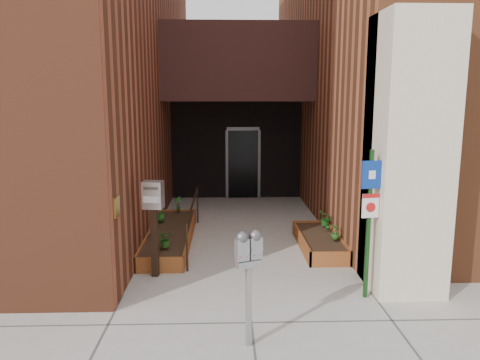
{
  "coord_description": "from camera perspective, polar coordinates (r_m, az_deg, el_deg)",
  "views": [
    {
      "loc": [
        -0.35,
        -7.09,
        3.14
      ],
      "look_at": [
        -0.07,
        1.8,
        1.54
      ],
      "focal_mm": 35.0,
      "sensor_mm": 36.0,
      "label": 1
    }
  ],
  "objects": [
    {
      "name": "payment_dropbox",
      "position": [
        8.21,
        -10.5,
        -3.41
      ],
      "size": [
        0.37,
        0.3,
        1.7
      ],
      "color": "black",
      "rests_on": "ground"
    },
    {
      "name": "shrub_left_a",
      "position": [
        9.06,
        -9.1,
        -7.06
      ],
      "size": [
        0.42,
        0.42,
        0.33
      ],
      "primitive_type": "imported",
      "rotation": [
        0.0,
        0.0,
        0.63
      ],
      "color": "#225719",
      "rests_on": "planter_left"
    },
    {
      "name": "shrub_right_a",
      "position": [
        9.6,
        11.56,
        -6.27
      ],
      "size": [
        0.23,
        0.23,
        0.3
      ],
      "primitive_type": "imported",
      "rotation": [
        0.0,
        0.0,
        0.94
      ],
      "color": "#225819",
      "rests_on": "planter_right"
    },
    {
      "name": "shrub_left_c",
      "position": [
        10.91,
        -9.69,
        -3.99
      ],
      "size": [
        0.24,
        0.24,
        0.37
      ],
      "primitive_type": "imported",
      "rotation": [
        0.0,
        0.0,
        3.28
      ],
      "color": "#20601B",
      "rests_on": "planter_left"
    },
    {
      "name": "planter_right",
      "position": [
        9.96,
        9.65,
        -7.5
      ],
      "size": [
        0.8,
        2.2,
        0.3
      ],
      "color": "brown",
      "rests_on": "ground"
    },
    {
      "name": "shrub_right_c",
      "position": [
        10.53,
        10.34,
        -4.65
      ],
      "size": [
        0.42,
        0.42,
        0.33
      ],
      "primitive_type": "imported",
      "rotation": [
        0.0,
        0.0,
        4.05
      ],
      "color": "#175117",
      "rests_on": "planter_right"
    },
    {
      "name": "shrub_right_b",
      "position": [
        10.23,
        10.71,
        -5.22
      ],
      "size": [
        0.16,
        0.16,
        0.29
      ],
      "primitive_type": "imported",
      "rotation": [
        0.0,
        0.0,
        3.16
      ],
      "color": "#1B5A19",
      "rests_on": "planter_right"
    },
    {
      "name": "sign_post",
      "position": [
        7.42,
        15.54,
        -3.39
      ],
      "size": [
        0.32,
        0.09,
        2.34
      ],
      "color": "#163B15",
      "rests_on": "ground"
    },
    {
      "name": "shrub_left_d",
      "position": [
        11.75,
        -7.53,
        -2.91
      ],
      "size": [
        0.28,
        0.28,
        0.37
      ],
      "primitive_type": "imported",
      "rotation": [
        0.0,
        0.0,
        5.63
      ],
      "color": "#21601B",
      "rests_on": "planter_left"
    },
    {
      "name": "handrail",
      "position": [
        10.05,
        -5.77,
        -3.6
      ],
      "size": [
        0.04,
        3.34,
        0.9
      ],
      "color": "black",
      "rests_on": "ground"
    },
    {
      "name": "ground",
      "position": [
        7.76,
        0.96,
        -13.64
      ],
      "size": [
        80.0,
        80.0,
        0.0
      ],
      "primitive_type": "plane",
      "color": "#9E9991",
      "rests_on": "ground"
    },
    {
      "name": "planter_left",
      "position": [
        10.31,
        -8.48,
        -6.85
      ],
      "size": [
        0.9,
        3.6,
        0.3
      ],
      "color": "brown",
      "rests_on": "ground"
    },
    {
      "name": "architecture",
      "position": [
        14.1,
        -1.18,
        17.72
      ],
      "size": [
        20.0,
        14.6,
        10.0
      ],
      "color": "brown",
      "rests_on": "ground"
    },
    {
      "name": "parking_meter",
      "position": [
        5.84,
        1.05,
        -9.38
      ],
      "size": [
        0.35,
        0.23,
        1.52
      ],
      "color": "gray",
      "rests_on": "ground"
    },
    {
      "name": "shrub_left_b",
      "position": [
        9.78,
        -10.6,
        -5.84
      ],
      "size": [
        0.25,
        0.25,
        0.33
      ],
      "primitive_type": "imported",
      "rotation": [
        0.0,
        0.0,
        2.13
      ],
      "color": "#205919",
      "rests_on": "planter_left"
    }
  ]
}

